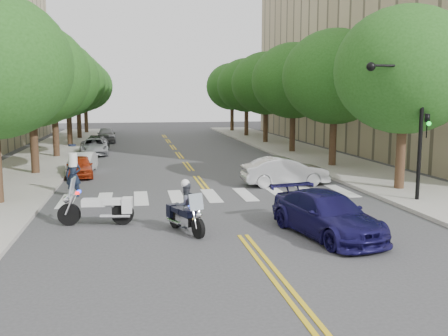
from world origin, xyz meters
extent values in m
plane|color=#38383A|center=(0.00, 0.00, 0.00)|extent=(140.00, 140.00, 0.00)
cube|color=#9E9991|center=(-9.50, 22.00, 0.07)|extent=(5.00, 60.00, 0.15)
cube|color=#9E9991|center=(9.50, 22.00, 0.07)|extent=(5.00, 60.00, 0.15)
cylinder|color=#382316|center=(-8.80, 14.00, 1.66)|extent=(0.44, 0.44, 3.32)
ellipsoid|color=#1F4C15|center=(-8.80, 14.00, 5.56)|extent=(6.40, 6.40, 5.76)
cylinder|color=#382316|center=(-8.80, 22.00, 1.66)|extent=(0.44, 0.44, 3.32)
ellipsoid|color=#1F4C15|center=(-8.80, 22.00, 5.56)|extent=(6.40, 6.40, 5.76)
cylinder|color=#382316|center=(-8.80, 30.00, 1.66)|extent=(0.44, 0.44, 3.32)
ellipsoid|color=#1F4C15|center=(-8.80, 30.00, 5.56)|extent=(6.40, 6.40, 5.76)
cylinder|color=#382316|center=(-8.80, 38.00, 1.66)|extent=(0.44, 0.44, 3.32)
ellipsoid|color=#1F4C15|center=(-8.80, 38.00, 5.56)|extent=(6.40, 6.40, 5.76)
cylinder|color=#382316|center=(-8.80, 46.00, 1.66)|extent=(0.44, 0.44, 3.32)
ellipsoid|color=#1F4C15|center=(-8.80, 46.00, 5.56)|extent=(6.40, 6.40, 5.76)
cylinder|color=#382316|center=(8.80, 6.00, 1.66)|extent=(0.44, 0.44, 3.32)
ellipsoid|color=#1F4C15|center=(8.80, 6.00, 5.56)|extent=(6.40, 6.40, 5.76)
cylinder|color=#382316|center=(8.80, 14.00, 1.66)|extent=(0.44, 0.44, 3.32)
ellipsoid|color=#1F4C15|center=(8.80, 14.00, 5.56)|extent=(6.40, 6.40, 5.76)
cylinder|color=#382316|center=(8.80, 22.00, 1.66)|extent=(0.44, 0.44, 3.32)
ellipsoid|color=#1F4C15|center=(8.80, 22.00, 5.56)|extent=(6.40, 6.40, 5.76)
cylinder|color=#382316|center=(8.80, 30.00, 1.66)|extent=(0.44, 0.44, 3.32)
ellipsoid|color=#1F4C15|center=(8.80, 30.00, 5.56)|extent=(6.40, 6.40, 5.76)
cylinder|color=#382316|center=(8.80, 38.00, 1.66)|extent=(0.44, 0.44, 3.32)
ellipsoid|color=#1F4C15|center=(8.80, 38.00, 5.56)|extent=(6.40, 6.40, 5.76)
cylinder|color=#382316|center=(8.80, 46.00, 1.66)|extent=(0.44, 0.44, 3.32)
ellipsoid|color=#1F4C15|center=(8.80, 46.00, 5.56)|extent=(6.40, 6.40, 5.76)
cylinder|color=black|center=(8.20, 3.50, 3.00)|extent=(0.16, 0.16, 6.00)
cylinder|color=black|center=(7.00, 3.50, 5.60)|extent=(2.40, 0.10, 0.10)
sphere|color=black|center=(5.90, 3.50, 5.55)|extent=(0.36, 0.36, 0.36)
imported|color=black|center=(8.45, 3.50, 3.20)|extent=(0.16, 0.20, 1.00)
sphere|color=#0CCC26|center=(8.45, 3.35, 3.30)|extent=(0.18, 0.18, 0.18)
cylinder|color=black|center=(-1.44, -0.08, 0.32)|extent=(0.37, 0.65, 0.65)
cylinder|color=black|center=(-2.03, 1.33, 0.32)|extent=(0.41, 0.66, 0.65)
cube|color=silver|center=(-1.75, 0.67, 0.43)|extent=(0.61, 0.91, 0.30)
cube|color=black|center=(-1.71, 0.58, 0.67)|extent=(0.57, 0.75, 0.21)
cube|color=black|center=(-1.92, 1.07, 0.69)|extent=(0.55, 0.63, 0.15)
cube|color=black|center=(-2.08, 1.46, 0.57)|extent=(0.50, 0.43, 0.43)
cube|color=#8C99A5|center=(-1.49, 0.04, 1.14)|extent=(0.50, 0.32, 0.52)
cube|color=red|center=(-1.44, 0.23, 0.97)|extent=(0.12, 0.12, 0.08)
cube|color=#0C26E5|center=(-1.65, 0.14, 0.97)|extent=(0.12, 0.12, 0.08)
imported|color=#474C56|center=(-1.75, 0.67, 0.92)|extent=(0.89, 0.81, 1.50)
sphere|color=silver|center=(-1.75, 0.67, 1.62)|extent=(0.29, 0.29, 0.29)
cylinder|color=black|center=(-5.59, 2.29, 0.39)|extent=(0.78, 0.24, 0.77)
cylinder|color=black|center=(-3.79, 2.10, 0.39)|extent=(0.79, 0.28, 0.77)
cube|color=silver|center=(-4.64, 2.19, 0.51)|extent=(1.05, 0.47, 0.36)
cube|color=silver|center=(-4.75, 2.20, 0.79)|extent=(0.83, 0.49, 0.25)
cube|color=silver|center=(-4.13, 2.14, 0.82)|extent=(0.67, 0.52, 0.18)
cube|color=silver|center=(-3.62, 2.09, 0.68)|extent=(0.39, 0.53, 0.51)
cube|color=#8C99A5|center=(-5.45, 2.27, 1.36)|extent=(0.23, 0.58, 0.62)
cube|color=red|center=(-5.27, 2.12, 1.16)|extent=(0.12, 0.12, 0.09)
cube|color=#0C26E5|center=(-5.24, 2.39, 1.16)|extent=(0.12, 0.12, 0.09)
imported|color=black|center=(-5.99, 7.38, 0.94)|extent=(0.76, 0.59, 1.87)
imported|color=silver|center=(4.02, 8.45, 0.71)|extent=(4.30, 1.56, 1.41)
imported|color=#141045|center=(2.61, -0.50, 0.69)|extent=(2.88, 5.03, 1.37)
imported|color=#AA3112|center=(-6.30, 13.00, 0.58)|extent=(1.70, 3.53, 1.16)
imported|color=silver|center=(-6.30, 14.50, 0.58)|extent=(1.53, 3.62, 1.16)
imported|color=#96989D|center=(-6.30, 23.50, 0.61)|extent=(2.35, 4.54, 1.22)
imported|color=black|center=(-6.30, 24.86, 0.62)|extent=(2.19, 4.46, 1.25)
imported|color=gray|center=(-5.91, 34.00, 0.71)|extent=(1.91, 4.28, 1.43)
camera|label=1|loc=(-3.36, -15.08, 4.41)|focal=40.00mm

